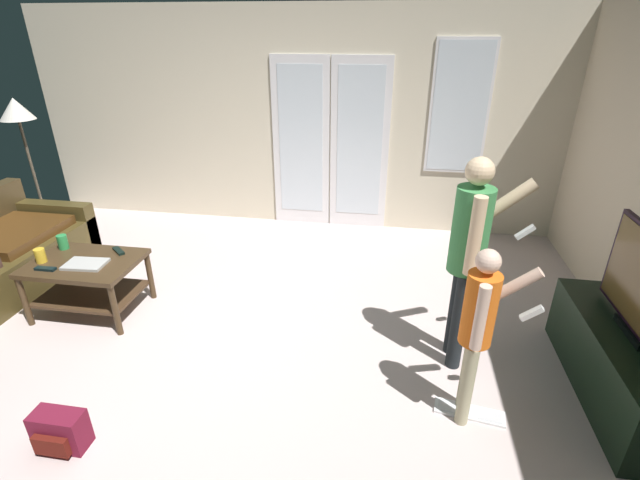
{
  "coord_description": "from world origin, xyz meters",
  "views": [
    {
      "loc": [
        1.2,
        -2.53,
        2.27
      ],
      "look_at": [
        0.75,
        0.26,
        0.93
      ],
      "focal_mm": 25.32,
      "sensor_mm": 36.0,
      "label": 1
    }
  ],
  "objects_px": {
    "coffee_table": "(87,275)",
    "loose_keyboard": "(469,412)",
    "person_child": "(479,323)",
    "tv_stand": "(620,365)",
    "cup_by_laptop": "(63,242)",
    "backpack": "(60,431)",
    "floor_lamp": "(18,118)",
    "cup_near_edge": "(40,256)",
    "laptop_closed": "(85,264)",
    "person_adult": "(470,248)",
    "dvd_remote_slim": "(45,269)",
    "tv_remote_black": "(118,251)"
  },
  "relations": [
    {
      "from": "coffee_table",
      "to": "backpack",
      "type": "bearing_deg",
      "value": -63.1
    },
    {
      "from": "laptop_closed",
      "to": "person_adult",
      "type": "bearing_deg",
      "value": -5.54
    },
    {
      "from": "loose_keyboard",
      "to": "cup_by_laptop",
      "type": "xyz_separation_m",
      "value": [
        -3.42,
        0.88,
        0.54
      ]
    },
    {
      "from": "backpack",
      "to": "cup_near_edge",
      "type": "xyz_separation_m",
      "value": [
        -1.01,
        1.27,
        0.43
      ]
    },
    {
      "from": "floor_lamp",
      "to": "backpack",
      "type": "xyz_separation_m",
      "value": [
        2.19,
        -2.72,
        -1.26
      ]
    },
    {
      "from": "person_adult",
      "to": "backpack",
      "type": "xyz_separation_m",
      "value": [
        -2.37,
        -1.19,
        -0.81
      ]
    },
    {
      "from": "dvd_remote_slim",
      "to": "person_child",
      "type": "bearing_deg",
      "value": -9.49
    },
    {
      "from": "coffee_table",
      "to": "floor_lamp",
      "type": "distance_m",
      "value": 2.29
    },
    {
      "from": "floor_lamp",
      "to": "backpack",
      "type": "distance_m",
      "value": 3.71
    },
    {
      "from": "tv_stand",
      "to": "person_adult",
      "type": "height_order",
      "value": "person_adult"
    },
    {
      "from": "floor_lamp",
      "to": "loose_keyboard",
      "type": "relative_size",
      "value": 3.5
    },
    {
      "from": "tv_stand",
      "to": "person_adult",
      "type": "relative_size",
      "value": 0.89
    },
    {
      "from": "floor_lamp",
      "to": "laptop_closed",
      "type": "height_order",
      "value": "floor_lamp"
    },
    {
      "from": "laptop_closed",
      "to": "tv_remote_black",
      "type": "distance_m",
      "value": 0.3
    },
    {
      "from": "person_child",
      "to": "cup_by_laptop",
      "type": "xyz_separation_m",
      "value": [
        -3.37,
        0.89,
        -0.16
      ]
    },
    {
      "from": "person_adult",
      "to": "loose_keyboard",
      "type": "relative_size",
      "value": 3.41
    },
    {
      "from": "tv_stand",
      "to": "laptop_closed",
      "type": "bearing_deg",
      "value": 175.9
    },
    {
      "from": "coffee_table",
      "to": "person_child",
      "type": "distance_m",
      "value": 3.16
    },
    {
      "from": "cup_by_laptop",
      "to": "dvd_remote_slim",
      "type": "distance_m",
      "value": 0.4
    },
    {
      "from": "backpack",
      "to": "cup_by_laptop",
      "type": "bearing_deg",
      "value": 123.09
    },
    {
      "from": "tv_stand",
      "to": "cup_by_laptop",
      "type": "xyz_separation_m",
      "value": [
        -4.39,
        0.54,
        0.31
      ]
    },
    {
      "from": "person_child",
      "to": "loose_keyboard",
      "type": "xyz_separation_m",
      "value": [
        0.04,
        0.01,
        -0.7
      ]
    },
    {
      "from": "cup_by_laptop",
      "to": "dvd_remote_slim",
      "type": "bearing_deg",
      "value": -73.68
    },
    {
      "from": "cup_near_edge",
      "to": "laptop_closed",
      "type": "bearing_deg",
      "value": 0.48
    },
    {
      "from": "coffee_table",
      "to": "loose_keyboard",
      "type": "height_order",
      "value": "coffee_table"
    },
    {
      "from": "person_child",
      "to": "floor_lamp",
      "type": "height_order",
      "value": "floor_lamp"
    },
    {
      "from": "floor_lamp",
      "to": "tv_remote_black",
      "type": "relative_size",
      "value": 9.36
    },
    {
      "from": "backpack",
      "to": "cup_by_laptop",
      "type": "relative_size",
      "value": 2.36
    },
    {
      "from": "coffee_table",
      "to": "backpack",
      "type": "distance_m",
      "value": 1.52
    },
    {
      "from": "tv_stand",
      "to": "tv_remote_black",
      "type": "xyz_separation_m",
      "value": [
        -3.88,
        0.56,
        0.26
      ]
    },
    {
      "from": "coffee_table",
      "to": "floor_lamp",
      "type": "height_order",
      "value": "floor_lamp"
    },
    {
      "from": "coffee_table",
      "to": "person_child",
      "type": "relative_size",
      "value": 0.74
    },
    {
      "from": "person_adult",
      "to": "dvd_remote_slim",
      "type": "xyz_separation_m",
      "value": [
        -3.26,
        -0.04,
        -0.43
      ]
    },
    {
      "from": "loose_keyboard",
      "to": "laptop_closed",
      "type": "height_order",
      "value": "laptop_closed"
    },
    {
      "from": "tv_stand",
      "to": "person_child",
      "type": "bearing_deg",
      "value": -161.01
    },
    {
      "from": "person_adult",
      "to": "person_child",
      "type": "relative_size",
      "value": 1.3
    },
    {
      "from": "coffee_table",
      "to": "tv_stand",
      "type": "distance_m",
      "value": 4.1
    },
    {
      "from": "tv_remote_black",
      "to": "backpack",
      "type": "bearing_deg",
      "value": -33.03
    },
    {
      "from": "person_adult",
      "to": "floor_lamp",
      "type": "height_order",
      "value": "floor_lamp"
    },
    {
      "from": "person_child",
      "to": "laptop_closed",
      "type": "bearing_deg",
      "value": 167.95
    },
    {
      "from": "floor_lamp",
      "to": "cup_by_laptop",
      "type": "height_order",
      "value": "floor_lamp"
    },
    {
      "from": "tv_stand",
      "to": "floor_lamp",
      "type": "bearing_deg",
      "value": 162.75
    },
    {
      "from": "person_child",
      "to": "floor_lamp",
      "type": "xyz_separation_m",
      "value": [
        -4.57,
        2.09,
        0.67
      ]
    },
    {
      "from": "person_child",
      "to": "laptop_closed",
      "type": "height_order",
      "value": "person_child"
    },
    {
      "from": "floor_lamp",
      "to": "cup_near_edge",
      "type": "distance_m",
      "value": 2.04
    },
    {
      "from": "coffee_table",
      "to": "person_child",
      "type": "height_order",
      "value": "person_child"
    },
    {
      "from": "cup_by_laptop",
      "to": "tv_remote_black",
      "type": "bearing_deg",
      "value": 1.77
    },
    {
      "from": "backpack",
      "to": "loose_keyboard",
      "type": "distance_m",
      "value": 2.51
    },
    {
      "from": "loose_keyboard",
      "to": "dvd_remote_slim",
      "type": "xyz_separation_m",
      "value": [
        -3.31,
        0.5,
        0.49
      ]
    },
    {
      "from": "backpack",
      "to": "tv_remote_black",
      "type": "bearing_deg",
      "value": 107.36
    }
  ]
}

